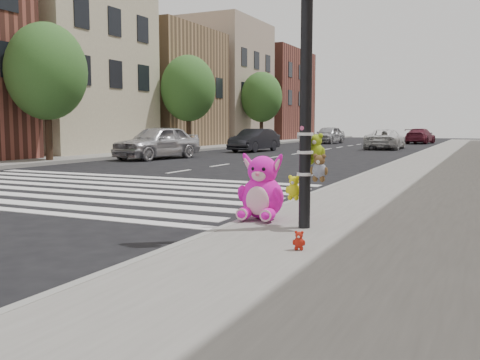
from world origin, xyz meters
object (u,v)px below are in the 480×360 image
Objects in this scene: car_silver_far at (157,142)px; car_white_near at (385,139)px; car_dark_far at (254,140)px; pink_bunny at (262,192)px; red_teddy at (299,240)px; signal_pole at (307,108)px.

car_white_near is (7.66, 14.29, -0.14)m from car_silver_far.
car_white_near is at bearing 71.20° from car_silver_far.
pink_bunny is at bearing -61.42° from car_dark_far.
car_dark_far is at bearing 43.71° from car_white_near.
car_white_near reaches higher than red_teddy.
pink_bunny is 0.23× the size of car_silver_far.
car_dark_far is at bearing 89.75° from car_silver_far.
car_white_near is at bearing 97.81° from signal_pole.
car_white_near is (-3.80, 27.70, -1.17)m from signal_pole.
car_white_near is (-2.98, 27.35, 0.07)m from pink_bunny.
car_dark_far is (1.35, 7.95, -0.10)m from car_silver_far.
car_silver_far is (-11.46, 13.40, -1.03)m from signal_pole.
red_teddy is at bearing 96.69° from car_white_near.
pink_bunny is 16.84m from car_silver_far.
signal_pole is 1.00× the size of car_dark_far.
car_silver_far is at bearing 117.91° from red_teddy.
red_teddy is 0.05× the size of car_white_near.
red_teddy is (0.35, -1.32, -1.54)m from signal_pole.
signal_pole is at bearing -27.20° from pink_bunny.
car_silver_far is at bearing -94.92° from car_dark_far.
pink_bunny is 0.25× the size of car_dark_far.
red_teddy is 0.05× the size of car_silver_far.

